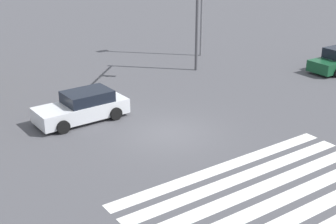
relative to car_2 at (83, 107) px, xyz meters
name	(u,v)px	position (x,y,z in m)	size (l,w,h in m)	color
ground_plane	(168,134)	(2.39, -3.61, -0.66)	(147.38, 147.38, 0.00)	#47474C
crosswalk_markings	(281,200)	(2.39, -10.26, -0.66)	(10.19, 6.30, 0.01)	silver
car_2	(83,107)	(0.00, 0.00, 0.00)	(4.39, 2.07, 1.40)	silver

